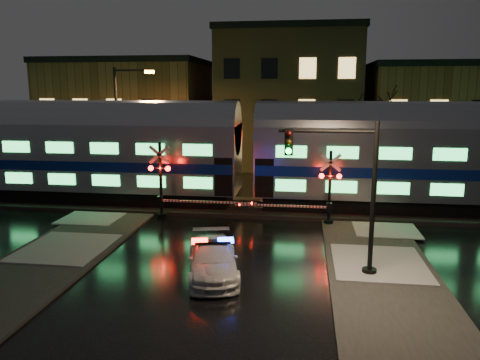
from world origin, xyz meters
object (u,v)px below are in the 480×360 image
object	(u,v)px
police_car	(213,259)
crossing_signal_right	(322,195)
traffic_light	(348,195)
streetlight	(121,121)
crossing_signal_left	(167,188)

from	to	relation	value
police_car	crossing_signal_right	world-z (taller)	crossing_signal_right
crossing_signal_right	police_car	bearing A→B (deg)	-120.45
traffic_light	streetlight	size ratio (longest dim) A/B	0.70
police_car	traffic_light	distance (m)	5.43
police_car	traffic_light	bearing A→B (deg)	-4.78
crossing_signal_right	traffic_light	xyz separation A→B (m)	(0.65, -6.40, 1.46)
traffic_light	crossing_signal_right	bearing A→B (deg)	98.80
crossing_signal_left	police_car	bearing A→B (deg)	-61.68
crossing_signal_right	crossing_signal_left	xyz separation A→B (m)	(-8.00, 0.01, 0.12)
police_car	streetlight	xyz separation A→B (m)	(-8.89, 13.80, 4.09)
traffic_light	streetlight	distance (m)	19.04
crossing_signal_left	traffic_light	bearing A→B (deg)	-36.49
police_car	traffic_light	xyz separation A→B (m)	(4.83, 0.70, 2.39)
police_car	crossing_signal_right	xyz separation A→B (m)	(4.17, 7.10, 0.93)
streetlight	crossing_signal_left	bearing A→B (deg)	-52.91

